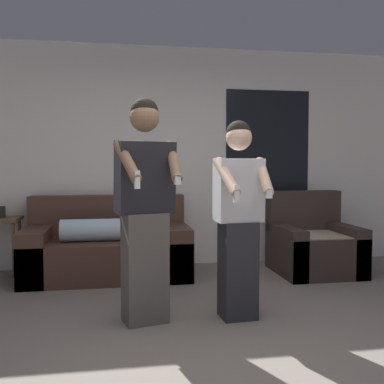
% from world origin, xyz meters
% --- Properties ---
extents(ground_plane, '(14.00, 14.00, 0.00)m').
position_xyz_m(ground_plane, '(0.00, 0.00, 0.00)').
color(ground_plane, slate).
extents(wall_back, '(6.65, 0.07, 2.70)m').
position_xyz_m(wall_back, '(0.02, 2.72, 1.35)').
color(wall_back, silver).
rests_on(wall_back, ground_plane).
extents(couch, '(1.79, 0.94, 0.89)m').
position_xyz_m(couch, '(-0.75, 2.22, 0.31)').
color(couch, '#472D23').
rests_on(couch, ground_plane).
extents(armchair, '(0.89, 0.89, 0.93)m').
position_xyz_m(armchair, '(1.60, 2.01, 0.31)').
color(armchair, '#332823').
rests_on(armchair, ground_plane).
extents(side_table, '(0.44, 0.41, 0.81)m').
position_xyz_m(side_table, '(-1.96, 2.46, 0.54)').
color(side_table, brown).
rests_on(side_table, ground_plane).
extents(person_left, '(0.51, 0.55, 1.77)m').
position_xyz_m(person_left, '(-0.44, 0.66, 0.90)').
color(person_left, '#56514C').
rests_on(person_left, ground_plane).
extents(person_right, '(0.44, 0.48, 1.60)m').
position_xyz_m(person_right, '(0.31, 0.64, 0.82)').
color(person_right, '#28282D').
rests_on(person_right, ground_plane).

